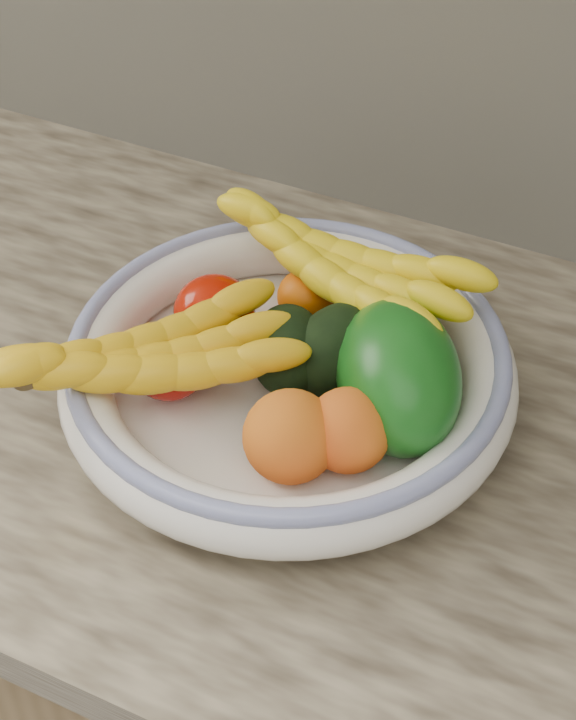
# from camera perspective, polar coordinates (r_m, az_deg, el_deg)

# --- Properties ---
(kitchen_counter) EXTENTS (2.44, 0.66, 1.40)m
(kitchen_counter) POSITION_cam_1_polar(r_m,az_deg,el_deg) (1.33, 0.49, -15.21)
(kitchen_counter) COLOR brown
(kitchen_counter) RESTS_ON ground
(fruit_bowl) EXTENTS (0.39, 0.39, 0.08)m
(fruit_bowl) POSITION_cam_1_polar(r_m,az_deg,el_deg) (0.94, -0.00, -0.51)
(fruit_bowl) COLOR white
(fruit_bowl) RESTS_ON kitchen_counter
(clementine_back_left) EXTENTS (0.06, 0.06, 0.05)m
(clementine_back_left) POSITION_cam_1_polar(r_m,az_deg,el_deg) (1.00, 0.96, 3.31)
(clementine_back_left) COLOR #DA6004
(clementine_back_left) RESTS_ON fruit_bowl
(clementine_back_right) EXTENTS (0.06, 0.06, 0.04)m
(clementine_back_right) POSITION_cam_1_polar(r_m,az_deg,el_deg) (0.99, 4.56, 2.29)
(clementine_back_right) COLOR #DF5704
(clementine_back_right) RESTS_ON fruit_bowl
(tomato_left) EXTENTS (0.08, 0.08, 0.07)m
(tomato_left) POSITION_cam_1_polar(r_m,az_deg,el_deg) (0.98, -3.83, 2.50)
(tomato_left) COLOR #AA1000
(tomato_left) RESTS_ON fruit_bowl
(tomato_near_left) EXTENTS (0.09, 0.09, 0.06)m
(tomato_near_left) POSITION_cam_1_polar(r_m,az_deg,el_deg) (0.93, -6.19, -0.17)
(tomato_near_left) COLOR #A20700
(tomato_near_left) RESTS_ON fruit_bowl
(avocado_center) EXTENTS (0.10, 0.12, 0.07)m
(avocado_center) POSITION_cam_1_polar(r_m,az_deg,el_deg) (0.93, 0.03, 0.50)
(avocado_center) COLOR black
(avocado_center) RESTS_ON fruit_bowl
(avocado_right) EXTENTS (0.11, 0.13, 0.08)m
(avocado_right) POSITION_cam_1_polar(r_m,az_deg,el_deg) (0.94, 2.73, 0.57)
(avocado_right) COLOR black
(avocado_right) RESTS_ON fruit_bowl
(green_mango) EXTENTS (0.19, 0.20, 0.13)m
(green_mango) POSITION_cam_1_polar(r_m,az_deg,el_deg) (0.90, 5.70, -0.84)
(green_mango) COLOR #0E4E10
(green_mango) RESTS_ON fruit_bowl
(peach_front) EXTENTS (0.10, 0.10, 0.08)m
(peach_front) POSITION_cam_1_polar(r_m,az_deg,el_deg) (0.86, 0.13, -3.98)
(peach_front) COLOR orange
(peach_front) RESTS_ON fruit_bowl
(peach_right) EXTENTS (0.09, 0.09, 0.07)m
(peach_right) POSITION_cam_1_polar(r_m,az_deg,el_deg) (0.86, 3.12, -3.66)
(peach_right) COLOR orange
(peach_right) RESTS_ON fruit_bowl
(banana_bunch_back) EXTENTS (0.30, 0.17, 0.08)m
(banana_bunch_back) POSITION_cam_1_polar(r_m,az_deg,el_deg) (0.98, 2.62, 4.53)
(banana_bunch_back) COLOR yellow
(banana_bunch_back) RESTS_ON fruit_bowl
(banana_bunch_front) EXTENTS (0.27, 0.27, 0.08)m
(banana_bunch_front) POSITION_cam_1_polar(r_m,az_deg,el_deg) (0.90, -7.35, -0.19)
(banana_bunch_front) COLOR yellow
(banana_bunch_front) RESTS_ON fruit_bowl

